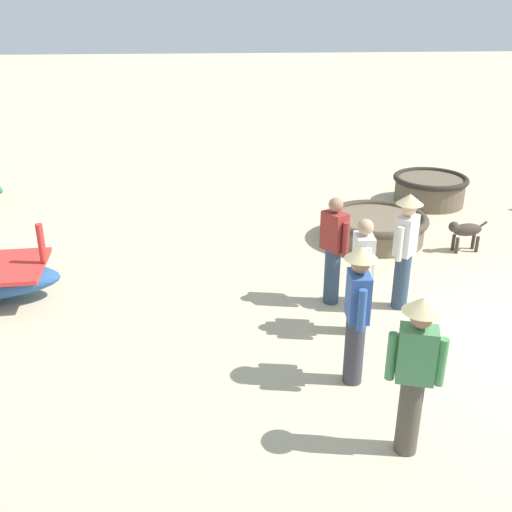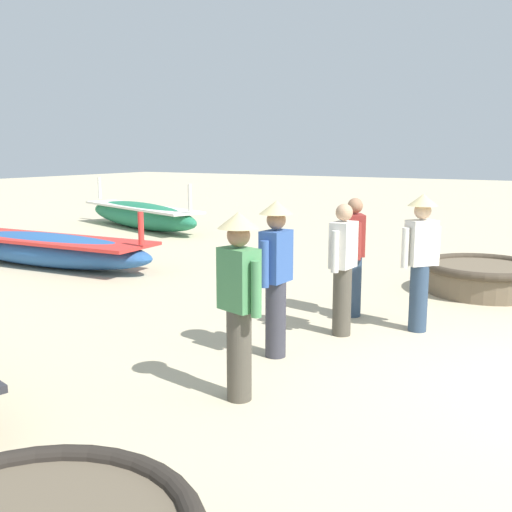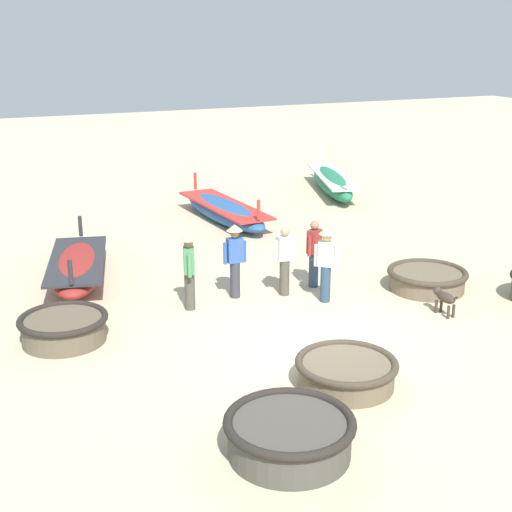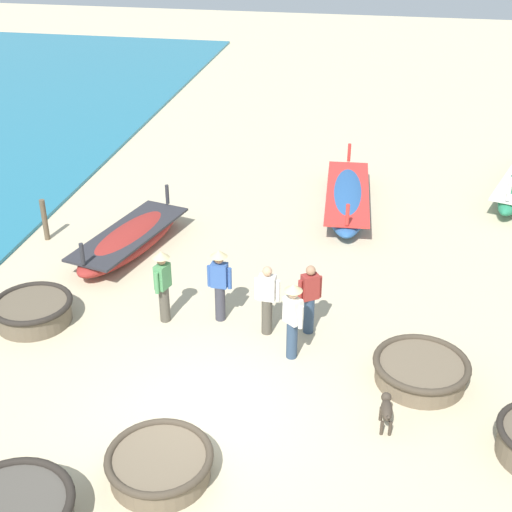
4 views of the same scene
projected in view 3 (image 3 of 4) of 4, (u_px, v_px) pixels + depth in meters
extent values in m
plane|color=#C6B793|center=(316.00, 348.00, 13.30)|extent=(80.00, 80.00, 0.00)
cylinder|color=brown|center=(427.00, 281.00, 16.22)|extent=(1.68, 1.68, 0.41)
torus|color=#42382B|center=(428.00, 272.00, 16.16)|extent=(1.82, 1.82, 0.13)
cylinder|color=brown|center=(346.00, 374.00, 11.83)|extent=(1.59, 1.59, 0.41)
torus|color=#42382B|center=(347.00, 363.00, 11.77)|extent=(1.72, 1.72, 0.13)
cylinder|color=#4C473F|center=(289.00, 438.00, 9.90)|extent=(1.72, 1.72, 0.51)
torus|color=#28231E|center=(290.00, 422.00, 9.82)|extent=(1.86, 1.86, 0.14)
cylinder|color=brown|center=(64.00, 330.00, 13.51)|extent=(1.57, 1.57, 0.46)
torus|color=#28231E|center=(63.00, 319.00, 13.44)|extent=(1.70, 1.70, 0.13)
ellipsoid|color=#285693|center=(224.00, 211.00, 21.98)|extent=(1.44, 4.95, 0.62)
cube|color=red|center=(224.00, 205.00, 21.92)|extent=(1.46, 4.56, 0.06)
cylinder|color=red|center=(195.00, 181.00, 23.70)|extent=(0.10, 0.10, 0.56)
cylinder|color=red|center=(259.00, 210.00, 19.92)|extent=(0.10, 0.10, 0.56)
ellipsoid|color=maroon|center=(78.00, 267.00, 16.86)|extent=(2.16, 4.22, 0.59)
cube|color=#2D2D33|center=(77.00, 260.00, 16.80)|extent=(2.13, 3.92, 0.06)
cylinder|color=#2D2D33|center=(80.00, 226.00, 18.44)|extent=(0.10, 0.10, 0.53)
cylinder|color=#2D2D33|center=(70.00, 272.00, 14.96)|extent=(0.10, 0.10, 0.53)
ellipsoid|color=#237551|center=(332.00, 183.00, 25.80)|extent=(2.59, 5.36, 0.73)
cube|color=silver|center=(332.00, 176.00, 25.73)|extent=(2.49, 4.96, 0.06)
cylinder|color=silver|center=(320.00, 154.00, 27.93)|extent=(0.10, 0.10, 0.66)
cylinder|color=silver|center=(347.00, 179.00, 23.28)|extent=(0.10, 0.10, 0.66)
cylinder|color=#2D425B|center=(325.00, 284.00, 15.45)|extent=(0.22, 0.22, 0.82)
cube|color=silver|center=(326.00, 254.00, 15.24)|extent=(0.40, 0.38, 0.54)
sphere|color=#DBB28E|center=(327.00, 237.00, 15.13)|extent=(0.20, 0.20, 0.20)
cylinder|color=silver|center=(336.00, 257.00, 15.21)|extent=(0.09, 0.09, 0.48)
cylinder|color=silver|center=(316.00, 255.00, 15.31)|extent=(0.09, 0.09, 0.48)
cone|color=#D1BC84|center=(327.00, 231.00, 15.09)|extent=(0.36, 0.36, 0.14)
cylinder|color=#383842|center=(235.00, 280.00, 15.70)|extent=(0.22, 0.22, 0.82)
cube|color=#33569E|center=(235.00, 250.00, 15.49)|extent=(0.35, 0.24, 0.54)
sphere|color=#A37556|center=(235.00, 233.00, 15.38)|extent=(0.20, 0.20, 0.20)
cylinder|color=#33569E|center=(244.00, 251.00, 15.58)|extent=(0.09, 0.09, 0.48)
cylinder|color=#33569E|center=(225.00, 253.00, 15.43)|extent=(0.09, 0.09, 0.48)
cone|color=#D1BC84|center=(235.00, 228.00, 15.34)|extent=(0.36, 0.36, 0.14)
cylinder|color=#4C473D|center=(284.00, 277.00, 15.84)|extent=(0.22, 0.22, 0.82)
cube|color=silver|center=(285.00, 248.00, 15.64)|extent=(0.35, 0.23, 0.54)
sphere|color=tan|center=(285.00, 231.00, 15.52)|extent=(0.20, 0.20, 0.20)
cylinder|color=silver|center=(294.00, 249.00, 15.73)|extent=(0.09, 0.09, 0.48)
cylinder|color=silver|center=(276.00, 251.00, 15.57)|extent=(0.09, 0.09, 0.48)
cylinder|color=#4C473D|center=(190.00, 291.00, 15.02)|extent=(0.22, 0.22, 0.82)
cube|color=#4C8E56|center=(189.00, 260.00, 14.81)|extent=(0.31, 0.39, 0.54)
sphere|color=#A37556|center=(188.00, 243.00, 14.70)|extent=(0.20, 0.20, 0.20)
cylinder|color=#4C8E56|center=(188.00, 259.00, 15.03)|extent=(0.09, 0.09, 0.48)
cylinder|color=#4C8E56|center=(189.00, 266.00, 14.62)|extent=(0.09, 0.09, 0.48)
cone|color=#D1BC84|center=(188.00, 237.00, 14.66)|extent=(0.36, 0.36, 0.14)
cylinder|color=#2D425B|center=(314.00, 270.00, 16.34)|extent=(0.22, 0.22, 0.82)
cube|color=maroon|center=(314.00, 241.00, 16.14)|extent=(0.40, 0.37, 0.54)
sphere|color=#A37556|center=(315.00, 225.00, 16.02)|extent=(0.20, 0.20, 0.20)
cylinder|color=maroon|center=(310.00, 246.00, 15.98)|extent=(0.09, 0.09, 0.48)
cylinder|color=maroon|center=(319.00, 241.00, 16.33)|extent=(0.09, 0.09, 0.48)
ellipsoid|color=#3D3328|center=(446.00, 298.00, 14.71)|extent=(0.24, 0.53, 0.22)
sphere|color=#3D3328|center=(438.00, 291.00, 14.89)|extent=(0.18, 0.18, 0.18)
cylinder|color=#3D3328|center=(454.00, 299.00, 14.48)|extent=(0.06, 0.21, 0.16)
cylinder|color=#3D3328|center=(436.00, 307.00, 14.90)|extent=(0.06, 0.06, 0.28)
cylinder|color=#3D3328|center=(441.00, 305.00, 14.97)|extent=(0.06, 0.06, 0.28)
cylinder|color=#3D3328|center=(448.00, 312.00, 14.60)|extent=(0.06, 0.06, 0.28)
cylinder|color=#3D3328|center=(453.00, 311.00, 14.66)|extent=(0.06, 0.06, 0.28)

